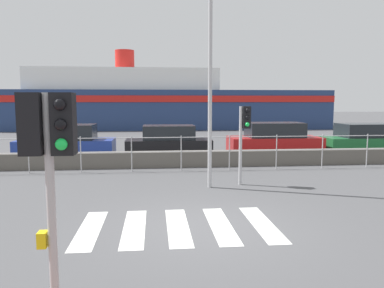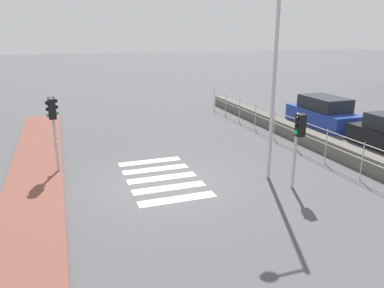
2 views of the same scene
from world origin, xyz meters
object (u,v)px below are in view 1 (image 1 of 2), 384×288
parked_car_blue (66,143)px  traffic_light_near (48,147)px  streetlamp (211,50)px  traffic_light_far (244,127)px  ferry_boat (157,104)px  parked_car_green (365,141)px  parked_car_red (274,141)px  parked_car_black (169,143)px

parked_car_blue → traffic_light_near: bearing=-77.9°
traffic_light_near → streetlamp: streetlamp is taller
traffic_light_far → ferry_boat: bearing=95.7°
streetlamp → traffic_light_near: bearing=-113.1°
parked_car_blue → parked_car_green: size_ratio=1.02×
ferry_boat → parked_car_blue: ferry_boat is taller
traffic_light_near → ferry_boat: 32.33m
ferry_boat → streetlamp: bearing=-86.9°
streetlamp → ferry_boat: 25.79m
ferry_boat → parked_car_red: 19.70m
ferry_boat → parked_car_green: bearing=-61.3°
parked_car_black → parked_car_green: parked_car_green is taller
streetlamp → ferry_boat: bearing=93.1°
ferry_boat → parked_car_black: (0.43, -18.81, -1.75)m
traffic_light_far → parked_car_green: 10.14m
streetlamp → ferry_boat: ferry_boat is taller
ferry_boat → parked_car_green: ferry_boat is taller
ferry_boat → parked_car_blue: bearing=-102.9°
traffic_light_far → parked_car_black: (-2.09, 6.42, -1.18)m
traffic_light_far → parked_car_blue: (-6.83, 6.42, -1.15)m
streetlamp → parked_car_red: bearing=58.7°
parked_car_green → streetlamp: bearing=-142.2°
parked_car_blue → parked_car_red: parked_car_red is taller
parked_car_black → parked_car_red: size_ratio=0.90×
ferry_boat → parked_car_red: (5.60, -18.81, -1.71)m
parked_car_red → parked_car_blue: bearing=-180.0°
ferry_boat → parked_car_blue: size_ratio=7.11×
traffic_light_near → streetlamp: (2.81, 6.59, 1.94)m
streetlamp → parked_car_green: 11.75m
ferry_boat → parked_car_black: 18.90m
parked_car_red → ferry_boat: bearing=106.6°
traffic_light_far → ferry_boat: 25.36m
traffic_light_far → parked_car_green: (7.77, 6.42, -1.16)m
parked_car_black → ferry_boat: bearing=91.3°
traffic_light_far → parked_car_red: bearing=64.4°
traffic_light_near → parked_car_red: size_ratio=0.61×
traffic_light_near → ferry_boat: bearing=87.5°
traffic_light_near → parked_car_green: bearing=49.1°
streetlamp → traffic_light_far: bearing=23.0°
parked_car_red → parked_car_green: 4.69m
parked_car_red → traffic_light_near: bearing=-117.4°
traffic_light_near → ferry_boat: ferry_boat is taller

